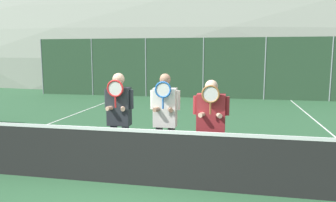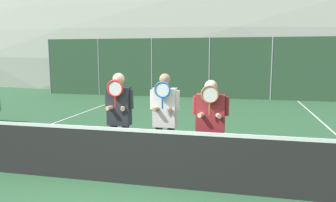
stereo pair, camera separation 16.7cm
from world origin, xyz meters
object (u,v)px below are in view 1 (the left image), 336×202
object	(u,v)px
player_center_left	(165,117)
car_far_left	(131,74)
player_leftmost	(119,114)
car_center	(307,76)
player_center_right	(211,120)
car_left_of_center	(216,76)

from	to	relation	value
player_center_left	car_far_left	size ratio (longest dim) A/B	0.42
player_leftmost	car_center	world-z (taller)	car_center
player_center_right	car_far_left	world-z (taller)	car_far_left
player_center_right	car_left_of_center	bearing A→B (deg)	92.78
player_leftmost	player_center_left	bearing A→B (deg)	4.12
player_leftmost	car_far_left	world-z (taller)	car_far_left
player_center_right	car_far_left	bearing A→B (deg)	113.00
player_leftmost	car_left_of_center	world-z (taller)	player_leftmost
player_leftmost	car_left_of_center	xyz separation A→B (m)	(0.96, 14.03, -0.22)
player_leftmost	player_center_left	xyz separation A→B (m)	(0.83, 0.06, -0.02)
car_left_of_center	player_center_left	bearing A→B (deg)	-90.53
player_leftmost	player_center_right	xyz separation A→B (m)	(1.64, 0.04, -0.04)
player_center_left	car_left_of_center	bearing A→B (deg)	89.47
player_leftmost	player_center_left	size ratio (longest dim) A/B	1.00
player_center_left	car_center	xyz separation A→B (m)	(5.11, 13.56, -0.10)
car_far_left	car_left_of_center	world-z (taller)	car_far_left
player_leftmost	car_far_left	bearing A→B (deg)	106.87
car_left_of_center	player_center_right	bearing A→B (deg)	-87.22
player_leftmost	player_center_left	distance (m)	0.84
car_far_left	car_left_of_center	xyz separation A→B (m)	(5.11, 0.35, -0.10)
player_center_left	car_far_left	world-z (taller)	car_far_left
car_left_of_center	car_center	xyz separation A→B (m)	(4.98, -0.41, 0.09)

